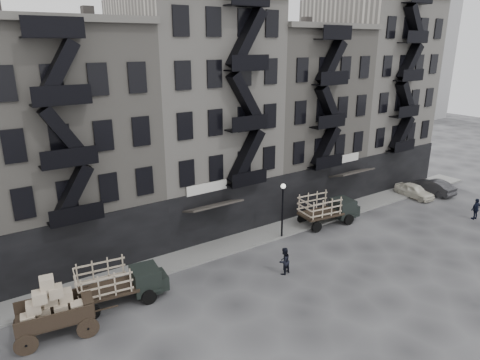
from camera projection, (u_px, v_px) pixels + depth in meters
ground at (272, 263)px, 28.37m from camera, size 140.00×140.00×0.00m
sidewalk at (240, 241)px, 31.29m from camera, size 55.00×2.50×0.15m
building_midwest at (64, 144)px, 28.41m from camera, size 10.00×11.35×16.20m
building_center at (196, 116)px, 33.48m from camera, size 10.00×11.35×18.20m
building_mideast at (292, 116)px, 39.17m from camera, size 10.00×11.35×16.20m
building_east at (366, 93)px, 44.09m from camera, size 10.00×11.35×19.20m
lamp_post at (283, 203)px, 31.18m from camera, size 0.36×0.36×4.28m
wagon at (50, 303)px, 20.81m from camera, size 4.09×2.57×3.25m
stake_truck_west at (120, 280)px, 23.71m from camera, size 5.06×2.52×2.45m
stake_truck_east at (328, 207)px, 34.13m from camera, size 5.26×2.65×2.54m
car_east at (414, 191)px, 40.26m from camera, size 1.77×3.91×1.30m
car_far at (433, 186)px, 41.33m from camera, size 1.73×4.33×1.40m
pedestrian_mid at (284, 261)px, 26.82m from camera, size 0.97×0.81×1.78m
policeman at (476, 209)px, 35.18m from camera, size 1.11×0.61×1.80m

